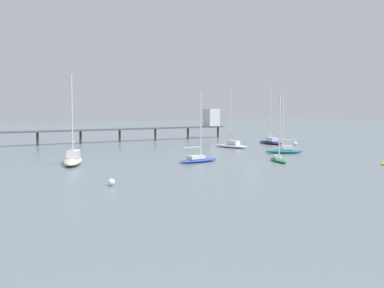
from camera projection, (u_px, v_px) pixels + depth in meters
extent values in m
plane|color=slate|center=(253.00, 161.00, 72.96)|extent=(400.00, 400.00, 0.00)
cube|color=#4C4C51|center=(120.00, 129.00, 113.33)|extent=(58.29, 4.64, 0.30)
cylinder|color=#38332D|center=(38.00, 139.00, 102.97)|extent=(0.50, 0.50, 2.75)
cylinder|color=#38332D|center=(81.00, 137.00, 108.20)|extent=(0.50, 0.50, 2.75)
cylinder|color=#38332D|center=(120.00, 136.00, 113.44)|extent=(0.50, 0.50, 2.75)
cylinder|color=#38332D|center=(155.00, 135.00, 118.68)|extent=(0.50, 0.50, 2.75)
cylinder|color=#38332D|center=(188.00, 133.00, 123.91)|extent=(0.50, 0.50, 2.75)
cylinder|color=#38332D|center=(218.00, 132.00, 129.15)|extent=(0.50, 0.50, 2.75)
cube|color=silver|center=(211.00, 118.00, 127.66)|extent=(3.26, 3.26, 4.43)
ellipsoid|color=navy|center=(270.00, 143.00, 106.89)|extent=(3.84, 8.90, 0.67)
cube|color=silver|center=(272.00, 139.00, 106.20)|extent=(2.12, 3.04, 0.79)
cylinder|color=silver|center=(270.00, 113.00, 106.82)|extent=(0.22, 0.22, 11.97)
cylinder|color=silver|center=(274.00, 131.00, 105.59)|extent=(0.75, 3.26, 0.18)
ellipsoid|color=white|center=(231.00, 146.00, 97.38)|extent=(3.52, 8.32, 0.70)
cube|color=silver|center=(234.00, 143.00, 96.86)|extent=(1.82, 2.42, 0.69)
cylinder|color=silver|center=(230.00, 117.00, 97.25)|extent=(0.22, 0.22, 10.70)
cylinder|color=silver|center=(235.00, 135.00, 96.43)|extent=(0.72, 2.92, 0.17)
ellipsoid|color=#1E727A|center=(284.00, 151.00, 85.63)|extent=(6.36, 5.09, 0.68)
cube|color=silver|center=(287.00, 147.00, 85.57)|extent=(2.22, 2.08, 0.68)
cylinder|color=silver|center=(283.00, 122.00, 85.26)|extent=(0.20, 0.20, 9.46)
cylinder|color=silver|center=(290.00, 140.00, 85.45)|extent=(2.31, 1.61, 0.16)
ellipsoid|color=beige|center=(73.00, 161.00, 69.02)|extent=(5.92, 9.40, 0.95)
cube|color=silver|center=(74.00, 154.00, 69.68)|extent=(2.91, 3.83, 0.96)
cylinder|color=silver|center=(72.00, 116.00, 68.10)|extent=(0.23, 0.23, 11.55)
cylinder|color=silver|center=(74.00, 142.00, 70.09)|extent=(1.58, 3.24, 0.18)
ellipsoid|color=#2D4CB7|center=(199.00, 160.00, 71.91)|extent=(7.11, 2.83, 0.51)
cube|color=silver|center=(196.00, 157.00, 71.51)|extent=(2.72, 1.66, 0.50)
cylinder|color=silver|center=(201.00, 126.00, 71.76)|extent=(0.20, 0.20, 9.47)
cylinder|color=silver|center=(192.00, 147.00, 70.95)|extent=(3.20, 0.62, 0.16)
ellipsoid|color=#287F4C|center=(278.00, 160.00, 72.61)|extent=(3.74, 6.24, 0.47)
cube|color=silver|center=(277.00, 157.00, 73.06)|extent=(1.51, 1.83, 0.42)
cylinder|color=silver|center=(280.00, 127.00, 71.94)|extent=(0.19, 0.19, 9.20)
cylinder|color=silver|center=(276.00, 147.00, 73.58)|extent=(1.29, 2.69, 0.16)
sphere|color=silver|center=(295.00, 144.00, 102.68)|extent=(0.83, 0.83, 0.83)
sphere|color=silver|center=(111.00, 182.00, 50.43)|extent=(0.74, 0.74, 0.74)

